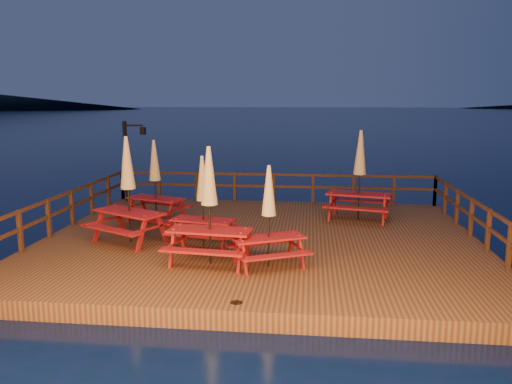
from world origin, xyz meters
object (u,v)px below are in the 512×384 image
lamp_post (130,154)px  picnic_table_2 (203,200)px  picnic_table_1 (360,174)px  picnic_table_0 (128,188)px

lamp_post → picnic_table_2: 6.84m
lamp_post → picnic_table_1: (8.29, -2.16, -0.31)m
lamp_post → picnic_table_0: (1.94, -5.42, -0.31)m
picnic_table_1 → picnic_table_2: 5.48m
lamp_post → picnic_table_0: 5.77m
picnic_table_0 → lamp_post: bearing=137.6°
lamp_post → picnic_table_2: (3.98, -5.53, -0.56)m
picnic_table_1 → picnic_table_2: picnic_table_1 is taller
picnic_table_1 → lamp_post: bearing=178.6°
picnic_table_1 → picnic_table_2: bearing=-128.7°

